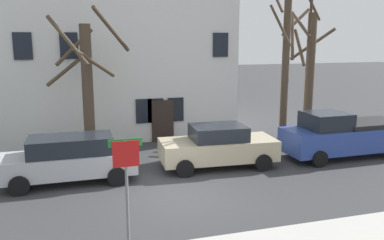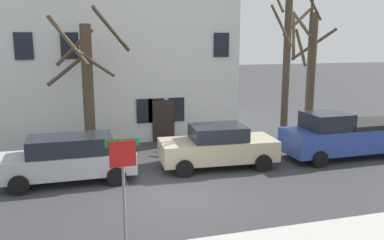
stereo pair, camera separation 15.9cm
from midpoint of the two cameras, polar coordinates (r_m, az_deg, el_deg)
name	(u,v)px [view 1 (the left image)]	position (r m, az deg, el deg)	size (l,w,h in m)	color
ground_plane	(178,196)	(14.03, -2.24, -10.42)	(120.00, 120.00, 0.00)	#38383A
building_main	(110,28)	(24.47, -11.38, 12.30)	(12.61, 9.10, 11.25)	white
tree_bare_near	(87,83)	(18.21, -14.46, 4.89)	(3.58, 3.58, 6.36)	#4C3D2D
tree_bare_mid	(287,56)	(21.17, 12.69, 8.62)	(2.43, 2.34, 8.11)	#4C3D2D
tree_bare_far	(308,67)	(22.83, 15.42, 6.96)	(3.12, 2.58, 6.72)	#4C3D2D
car_silver_wagon	(69,159)	(15.70, -16.76, -5.09)	(4.76, 1.97, 1.70)	#B7BABF
car_beige_sedan	(218,146)	(16.83, 3.32, -3.61)	(4.75, 2.32, 1.72)	#C6B793
pickup_truck_blue	(343,135)	(19.30, 19.85, -1.95)	(5.54, 2.20, 2.04)	#2D4799
street_sign_pole	(127,178)	(9.63, -9.44, -7.81)	(0.76, 0.07, 2.97)	slate
bicycle_leaning	(72,155)	(18.07, -16.39, -4.63)	(1.75, 0.23, 1.03)	black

